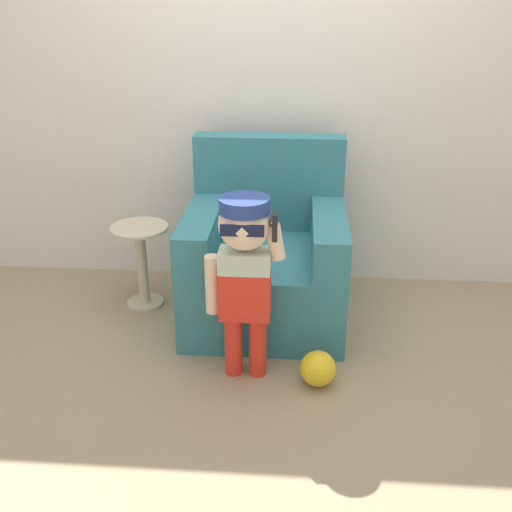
# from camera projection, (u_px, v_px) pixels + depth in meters

# --- Properties ---
(ground_plane) EXTENTS (10.00, 10.00, 0.00)m
(ground_plane) POSITION_uv_depth(u_px,v_px,m) (264.00, 315.00, 3.64)
(ground_plane) COLOR #998466
(wall_back) EXTENTS (10.00, 0.05, 2.60)m
(wall_back) POSITION_uv_depth(u_px,v_px,m) (271.00, 81.00, 3.64)
(wall_back) COLOR silver
(wall_back) RESTS_ON ground_plane
(armchair) EXTENTS (0.90, 0.90, 1.02)m
(armchair) POSITION_uv_depth(u_px,v_px,m) (266.00, 260.00, 3.53)
(armchair) COLOR teal
(armchair) RESTS_ON ground_plane
(person_child) EXTENTS (0.39, 0.29, 0.95)m
(person_child) POSITION_uv_depth(u_px,v_px,m) (244.00, 261.00, 2.84)
(person_child) COLOR red
(person_child) RESTS_ON ground_plane
(side_table) EXTENTS (0.35, 0.35, 0.52)m
(side_table) POSITION_uv_depth(u_px,v_px,m) (142.00, 258.00, 3.64)
(side_table) COLOR beige
(side_table) RESTS_ON ground_plane
(toy_ball) EXTENTS (0.18, 0.18, 0.18)m
(toy_ball) POSITION_uv_depth(u_px,v_px,m) (318.00, 369.00, 2.97)
(toy_ball) COLOR yellow
(toy_ball) RESTS_ON ground_plane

